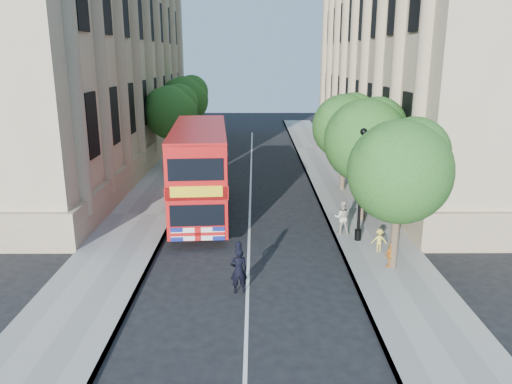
{
  "coord_description": "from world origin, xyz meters",
  "views": [
    {
      "loc": [
        0.26,
        -15.51,
        8.3
      ],
      "look_at": [
        0.33,
        6.41,
        2.3
      ],
      "focal_mm": 35.0,
      "sensor_mm": 36.0,
      "label": 1
    }
  ],
  "objects_px": {
    "lamp_post": "(360,190)",
    "box_van": "(199,181)",
    "police_constable": "(239,271)",
    "woman_pedestrian": "(342,217)",
    "double_decker_bus": "(200,169)"
  },
  "relations": [
    {
      "from": "double_decker_bus",
      "to": "police_constable",
      "type": "height_order",
      "value": "double_decker_bus"
    },
    {
      "from": "lamp_post",
      "to": "police_constable",
      "type": "relative_size",
      "value": 3.01
    },
    {
      "from": "double_decker_bus",
      "to": "woman_pedestrian",
      "type": "height_order",
      "value": "double_decker_bus"
    },
    {
      "from": "double_decker_bus",
      "to": "woman_pedestrian",
      "type": "bearing_deg",
      "value": -28.26
    },
    {
      "from": "lamp_post",
      "to": "police_constable",
      "type": "height_order",
      "value": "lamp_post"
    },
    {
      "from": "police_constable",
      "to": "woman_pedestrian",
      "type": "distance_m",
      "value": 7.56
    },
    {
      "from": "double_decker_bus",
      "to": "box_van",
      "type": "bearing_deg",
      "value": 93.38
    },
    {
      "from": "lamp_post",
      "to": "box_van",
      "type": "xyz_separation_m",
      "value": [
        -7.9,
        6.26,
        -1.13
      ]
    },
    {
      "from": "box_van",
      "to": "police_constable",
      "type": "distance_m",
      "value": 11.56
    },
    {
      "from": "lamp_post",
      "to": "box_van",
      "type": "height_order",
      "value": "lamp_post"
    },
    {
      "from": "lamp_post",
      "to": "box_van",
      "type": "relative_size",
      "value": 1.03
    },
    {
      "from": "box_van",
      "to": "woman_pedestrian",
      "type": "xyz_separation_m",
      "value": [
        7.3,
        -5.35,
        -0.46
      ]
    },
    {
      "from": "double_decker_bus",
      "to": "woman_pedestrian",
      "type": "xyz_separation_m",
      "value": [
        7.0,
        -3.11,
        -1.67
      ]
    },
    {
      "from": "lamp_post",
      "to": "box_van",
      "type": "distance_m",
      "value": 10.14
    },
    {
      "from": "lamp_post",
      "to": "police_constable",
      "type": "xyz_separation_m",
      "value": [
        -5.31,
        -5.0,
        -1.65
      ]
    }
  ]
}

